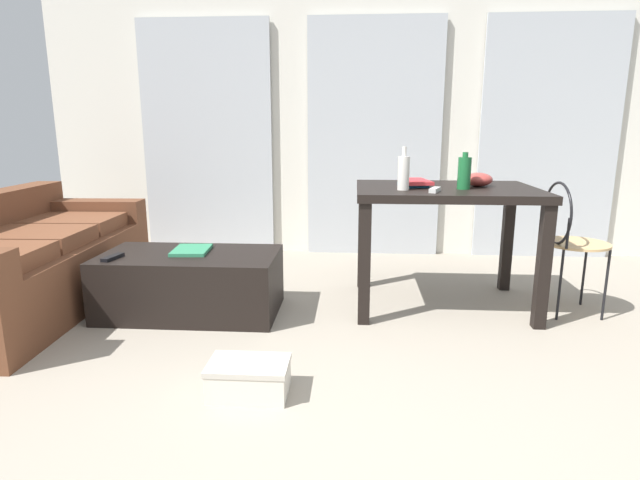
% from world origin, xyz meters
% --- Properties ---
extents(ground_plane, '(7.22, 7.22, 0.00)m').
position_xyz_m(ground_plane, '(0.00, 1.10, 0.00)').
color(ground_plane, gray).
extents(wall_back, '(5.95, 0.10, 2.52)m').
position_xyz_m(wall_back, '(0.00, 3.01, 1.26)').
color(wall_back, silver).
rests_on(wall_back, ground).
extents(curtains, '(4.23, 0.03, 2.09)m').
position_xyz_m(curtains, '(0.00, 2.92, 1.05)').
color(curtains, '#B2B7BC').
rests_on(curtains, ground).
extents(couch, '(0.95, 1.93, 0.73)m').
position_xyz_m(couch, '(-2.31, 1.30, 0.29)').
color(couch, brown).
rests_on(couch, ground).
extents(coffee_table, '(1.10, 0.59, 0.39)m').
position_xyz_m(coffee_table, '(-1.19, 1.28, 0.19)').
color(coffee_table, black).
rests_on(coffee_table, ground).
extents(craft_table, '(1.13, 0.83, 0.79)m').
position_xyz_m(craft_table, '(0.41, 1.53, 0.67)').
color(craft_table, black).
rests_on(craft_table, ground).
extents(wire_chair, '(0.39, 0.40, 0.84)m').
position_xyz_m(wire_chair, '(1.15, 1.45, 0.52)').
color(wire_chair, tan).
rests_on(wire_chair, ground).
extents(bottle_near, '(0.08, 0.08, 0.22)m').
position_xyz_m(bottle_near, '(0.50, 1.44, 0.89)').
color(bottle_near, '#195B2D').
rests_on(bottle_near, craft_table).
extents(bottle_far, '(0.07, 0.07, 0.26)m').
position_xyz_m(bottle_far, '(0.13, 1.37, 0.89)').
color(bottle_far, beige).
rests_on(bottle_far, craft_table).
extents(bowl, '(0.18, 0.18, 0.09)m').
position_xyz_m(bowl, '(0.63, 1.59, 0.83)').
color(bowl, '#9E3833').
rests_on(bowl, craft_table).
extents(book_stack, '(0.21, 0.32, 0.04)m').
position_xyz_m(book_stack, '(0.22, 1.57, 0.81)').
color(book_stack, '#1E668C').
rests_on(book_stack, craft_table).
extents(tv_remote_on_table, '(0.09, 0.15, 0.02)m').
position_xyz_m(tv_remote_on_table, '(0.31, 1.28, 0.80)').
color(tv_remote_on_table, '#B7B7B2').
rests_on(tv_remote_on_table, craft_table).
extents(tv_remote_primary, '(0.08, 0.17, 0.02)m').
position_xyz_m(tv_remote_primary, '(-1.61, 1.12, 0.40)').
color(tv_remote_primary, black).
rests_on(tv_remote_primary, coffee_table).
extents(magazine, '(0.24, 0.29, 0.02)m').
position_xyz_m(magazine, '(-1.19, 1.33, 0.40)').
color(magazine, '#2D7F56').
rests_on(magazine, coffee_table).
extents(shoebox, '(0.36, 0.23, 0.15)m').
position_xyz_m(shoebox, '(-0.62, 0.29, 0.08)').
color(shoebox, beige).
rests_on(shoebox, ground).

